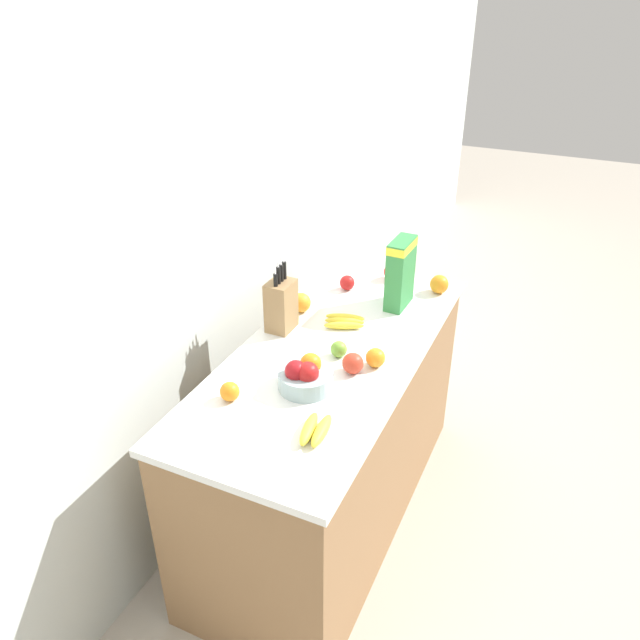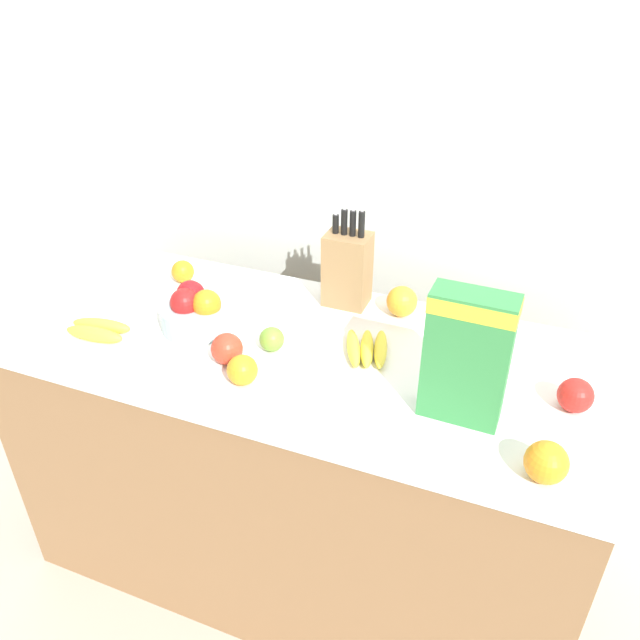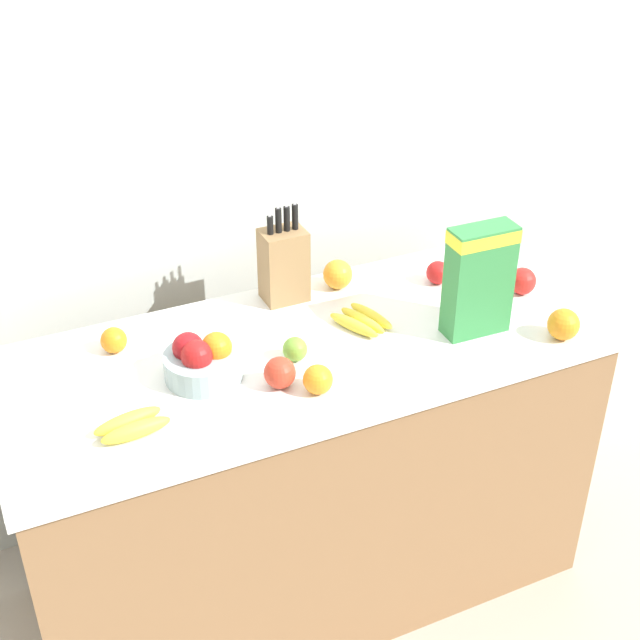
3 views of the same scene
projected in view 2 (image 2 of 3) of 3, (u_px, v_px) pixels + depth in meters
name	position (u px, v px, depth m)	size (l,w,h in m)	color
ground_plane	(299.00, 559.00, 2.13)	(14.00, 14.00, 0.00)	#B2A899
wall_back	(365.00, 134.00, 1.88)	(9.00, 0.06, 2.60)	silver
counter	(297.00, 464.00, 1.89)	(1.64, 0.69, 0.89)	olive
knife_block	(347.00, 268.00, 1.78)	(0.13, 0.10, 0.34)	#937047
cereal_box	(467.00, 352.00, 1.32)	(0.18, 0.09, 0.31)	#338442
fruit_bowl	(196.00, 310.00, 1.70)	(0.20, 0.20, 0.12)	#99B2B7
banana_bunch_left	(367.00, 348.00, 1.61)	(0.15, 0.19, 0.03)	yellow
banana_bunch_right	(98.00, 330.00, 1.68)	(0.18, 0.10, 0.04)	yellow
apple_by_knife_block	(227.00, 349.00, 1.56)	(0.08, 0.08, 0.08)	red
apple_leftmost	(498.00, 344.00, 1.59)	(0.07, 0.07, 0.07)	red
apple_rear	(272.00, 339.00, 1.62)	(0.07, 0.07, 0.07)	#6B9E33
apple_near_bananas	(575.00, 395.00, 1.41)	(0.08, 0.08, 0.08)	red
orange_mid_left	(546.00, 462.00, 1.23)	(0.09, 0.09, 0.09)	orange
orange_back_center	(183.00, 272.00, 1.93)	(0.07, 0.07, 0.07)	orange
orange_front_right	(402.00, 301.00, 1.76)	(0.09, 0.09, 0.09)	orange
orange_near_bowl	(242.00, 370.00, 1.49)	(0.08, 0.08, 0.08)	orange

